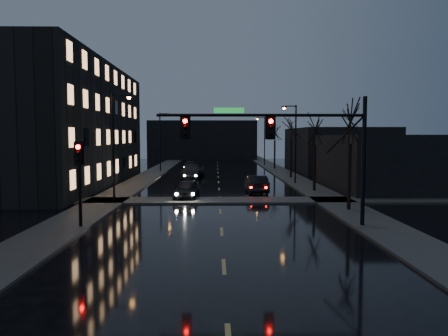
{
  "coord_description": "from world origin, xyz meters",
  "views": [
    {
      "loc": [
        -0.3,
        -14.08,
        4.91
      ],
      "look_at": [
        0.14,
        9.11,
        3.2
      ],
      "focal_mm": 35.0,
      "sensor_mm": 36.0,
      "label": 1
    }
  ],
  "objects_px": {
    "oncoming_car_b": "(191,173)",
    "oncoming_car_c": "(193,171)",
    "oncoming_car_a": "(187,189)",
    "lead_car": "(256,184)",
    "oncoming_car_d": "(190,166)"
  },
  "relations": [
    {
      "from": "oncoming_car_a",
      "to": "oncoming_car_b",
      "type": "distance_m",
      "value": 14.87
    },
    {
      "from": "oncoming_car_b",
      "to": "oncoming_car_c",
      "type": "distance_m",
      "value": 3.28
    },
    {
      "from": "oncoming_car_c",
      "to": "lead_car",
      "type": "distance_m",
      "value": 15.99
    },
    {
      "from": "oncoming_car_b",
      "to": "oncoming_car_c",
      "type": "relative_size",
      "value": 0.84
    },
    {
      "from": "oncoming_car_a",
      "to": "oncoming_car_c",
      "type": "bearing_deg",
      "value": 95.77
    },
    {
      "from": "oncoming_car_c",
      "to": "oncoming_car_d",
      "type": "bearing_deg",
      "value": 97.8
    },
    {
      "from": "oncoming_car_c",
      "to": "oncoming_car_d",
      "type": "relative_size",
      "value": 1.18
    },
    {
      "from": "oncoming_car_c",
      "to": "lead_car",
      "type": "relative_size",
      "value": 1.19
    },
    {
      "from": "oncoming_car_d",
      "to": "lead_car",
      "type": "relative_size",
      "value": 1.0
    },
    {
      "from": "oncoming_car_d",
      "to": "lead_car",
      "type": "height_order",
      "value": "lead_car"
    },
    {
      "from": "oncoming_car_a",
      "to": "oncoming_car_c",
      "type": "height_order",
      "value": "oncoming_car_c"
    },
    {
      "from": "oncoming_car_b",
      "to": "lead_car",
      "type": "relative_size",
      "value": 1.0
    },
    {
      "from": "oncoming_car_b",
      "to": "oncoming_car_a",
      "type": "bearing_deg",
      "value": -83.73
    },
    {
      "from": "oncoming_car_a",
      "to": "lead_car",
      "type": "xyz_separation_m",
      "value": [
        5.76,
        3.41,
        0.02
      ]
    },
    {
      "from": "oncoming_car_a",
      "to": "oncoming_car_d",
      "type": "relative_size",
      "value": 0.94
    }
  ]
}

